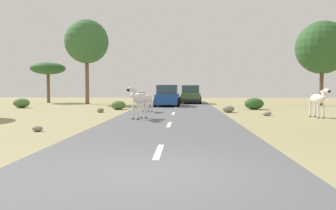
{
  "coord_description": "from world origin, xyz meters",
  "views": [
    {
      "loc": [
        0.49,
        -6.38,
        1.65
      ],
      "look_at": [
        -0.32,
        11.53,
        0.69
      ],
      "focal_mm": 36.77,
      "sensor_mm": 36.0,
      "label": 1
    }
  ],
  "objects_px": {
    "bush_1": "(254,104)",
    "zebra_2": "(147,99)",
    "zebra_1": "(318,99)",
    "rock_1": "(37,129)",
    "tree_5": "(322,48)",
    "rock_2": "(267,113)",
    "car_1": "(168,96)",
    "tree_1": "(87,42)",
    "rock_3": "(100,110)",
    "tree_3": "(48,69)",
    "bush_3": "(21,103)",
    "zebra_0": "(138,99)",
    "bush_2": "(118,105)",
    "rock_0": "(228,109)",
    "car_0": "(190,95)"
  },
  "relations": [
    {
      "from": "bush_1",
      "to": "zebra_2",
      "type": "bearing_deg",
      "value": -155.11
    },
    {
      "from": "zebra_1",
      "to": "rock_1",
      "type": "height_order",
      "value": "zebra_1"
    },
    {
      "from": "tree_5",
      "to": "rock_2",
      "type": "relative_size",
      "value": 13.67
    },
    {
      "from": "car_1",
      "to": "tree_5",
      "type": "distance_m",
      "value": 13.98
    },
    {
      "from": "tree_1",
      "to": "rock_3",
      "type": "height_order",
      "value": "tree_1"
    },
    {
      "from": "tree_3",
      "to": "bush_3",
      "type": "relative_size",
      "value": 3.32
    },
    {
      "from": "zebra_0",
      "to": "bush_2",
      "type": "xyz_separation_m",
      "value": [
        -2.48,
        7.64,
        -0.72
      ]
    },
    {
      "from": "car_1",
      "to": "bush_2",
      "type": "bearing_deg",
      "value": -128.77
    },
    {
      "from": "car_1",
      "to": "rock_0",
      "type": "bearing_deg",
      "value": -55.77
    },
    {
      "from": "bush_3",
      "to": "rock_0",
      "type": "xyz_separation_m",
      "value": [
        15.54,
        -4.13,
        -0.15
      ]
    },
    {
      "from": "zebra_0",
      "to": "zebra_1",
      "type": "height_order",
      "value": "zebra_0"
    },
    {
      "from": "bush_1",
      "to": "tree_5",
      "type": "bearing_deg",
      "value": 37.0
    },
    {
      "from": "tree_5",
      "to": "tree_1",
      "type": "bearing_deg",
      "value": 175.07
    },
    {
      "from": "bush_2",
      "to": "zebra_2",
      "type": "bearing_deg",
      "value": -49.98
    },
    {
      "from": "bush_3",
      "to": "rock_0",
      "type": "relative_size",
      "value": 1.52
    },
    {
      "from": "zebra_0",
      "to": "rock_0",
      "type": "relative_size",
      "value": 2.03
    },
    {
      "from": "rock_1",
      "to": "tree_3",
      "type": "bearing_deg",
      "value": 110.83
    },
    {
      "from": "zebra_2",
      "to": "tree_5",
      "type": "bearing_deg",
      "value": -123.93
    },
    {
      "from": "zebra_0",
      "to": "tree_3",
      "type": "xyz_separation_m",
      "value": [
        -11.69,
        17.88,
        2.44
      ]
    },
    {
      "from": "bush_2",
      "to": "rock_0",
      "type": "bearing_deg",
      "value": -17.8
    },
    {
      "from": "zebra_2",
      "to": "bush_3",
      "type": "xyz_separation_m",
      "value": [
        -10.34,
        4.54,
        -0.52
      ]
    },
    {
      "from": "rock_0",
      "to": "tree_1",
      "type": "bearing_deg",
      "value": 140.2
    },
    {
      "from": "bush_1",
      "to": "bush_2",
      "type": "distance_m",
      "value": 9.85
    },
    {
      "from": "zebra_2",
      "to": "car_0",
      "type": "relative_size",
      "value": 0.32
    },
    {
      "from": "zebra_0",
      "to": "car_1",
      "type": "height_order",
      "value": "car_1"
    },
    {
      "from": "zebra_0",
      "to": "tree_5",
      "type": "relative_size",
      "value": 0.23
    },
    {
      "from": "bush_2",
      "to": "rock_3",
      "type": "relative_size",
      "value": 2.36
    },
    {
      "from": "car_0",
      "to": "rock_3",
      "type": "distance_m",
      "value": 13.34
    },
    {
      "from": "rock_2",
      "to": "tree_3",
      "type": "bearing_deg",
      "value": 141.08
    },
    {
      "from": "bush_2",
      "to": "rock_0",
      "type": "relative_size",
      "value": 1.3
    },
    {
      "from": "zebra_0",
      "to": "bush_1",
      "type": "bearing_deg",
      "value": -107.49
    },
    {
      "from": "tree_1",
      "to": "rock_2",
      "type": "height_order",
      "value": "tree_1"
    },
    {
      "from": "zebra_2",
      "to": "tree_5",
      "type": "relative_size",
      "value": 0.19
    },
    {
      "from": "tree_1",
      "to": "tree_5",
      "type": "distance_m",
      "value": 21.11
    },
    {
      "from": "rock_1",
      "to": "rock_2",
      "type": "bearing_deg",
      "value": 36.03
    },
    {
      "from": "rock_0",
      "to": "rock_2",
      "type": "distance_m",
      "value": 3.04
    },
    {
      "from": "zebra_1",
      "to": "rock_1",
      "type": "xyz_separation_m",
      "value": [
        -12.51,
        -6.14,
        -0.87
      ]
    },
    {
      "from": "tree_5",
      "to": "rock_0",
      "type": "distance_m",
      "value": 13.08
    },
    {
      "from": "bush_3",
      "to": "rock_0",
      "type": "bearing_deg",
      "value": -14.89
    },
    {
      "from": "bush_2",
      "to": "bush_3",
      "type": "bearing_deg",
      "value": 167.96
    },
    {
      "from": "car_1",
      "to": "rock_3",
      "type": "distance_m",
      "value": 8.0
    },
    {
      "from": "bush_3",
      "to": "rock_1",
      "type": "distance_m",
      "value": 15.69
    },
    {
      "from": "zebra_0",
      "to": "bush_1",
      "type": "distance_m",
      "value": 11.08
    },
    {
      "from": "zebra_0",
      "to": "zebra_2",
      "type": "relative_size",
      "value": 1.18
    },
    {
      "from": "car_0",
      "to": "car_1",
      "type": "xyz_separation_m",
      "value": [
        -1.99,
        -5.01,
        0.0
      ]
    },
    {
      "from": "tree_1",
      "to": "zebra_0",
      "type": "bearing_deg",
      "value": -65.65
    },
    {
      "from": "tree_3",
      "to": "rock_1",
      "type": "height_order",
      "value": "tree_3"
    },
    {
      "from": "tree_5",
      "to": "bush_2",
      "type": "relative_size",
      "value": 6.8
    },
    {
      "from": "tree_5",
      "to": "bush_2",
      "type": "bearing_deg",
      "value": -160.98
    },
    {
      "from": "tree_1",
      "to": "rock_1",
      "type": "relative_size",
      "value": 20.18
    }
  ]
}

